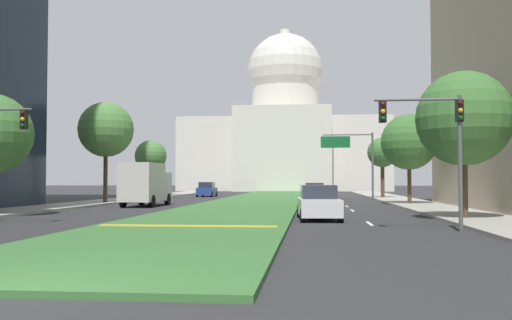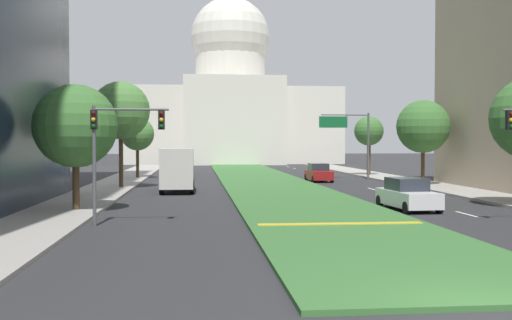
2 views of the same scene
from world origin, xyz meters
name	(u,v)px [view 1 (image 1 of 2)]	position (x,y,z in m)	size (l,w,h in m)	color
ground_plane	(264,199)	(0.00, 47.93, 0.00)	(260.00, 260.00, 0.00)	#2B2B2D
grass_median	(259,200)	(0.00, 43.14, 0.07)	(7.87, 86.28, 0.14)	#386B33
median_curb_nose	(188,226)	(0.00, 12.75, 0.16)	(7.08, 0.50, 0.04)	gold
lane_dashes_right	(336,198)	(7.46, 51.15, 0.00)	(0.16, 71.38, 0.01)	silver
sidewalk_left	(106,201)	(-12.98, 38.35, 0.07)	(4.00, 86.28, 0.15)	#9E9991
sidewalk_right	(410,203)	(12.98, 38.35, 0.07)	(4.00, 86.28, 0.15)	#9E9991
capitol_building	(285,135)	(0.00, 95.10, 10.38)	(37.16, 24.34, 30.34)	silver
traffic_light_near_right	(437,132)	(9.64, 12.92, 3.80)	(3.34, 0.35, 5.20)	#515456
overhead_guide_sign	(354,152)	(8.89, 45.15, 4.62)	(5.02, 0.20, 6.50)	#515456
street_tree_right_near	(464,119)	(12.24, 18.96, 4.94)	(4.61, 4.61, 7.26)	#4C3823
street_tree_left_mid	(106,130)	(-11.97, 35.41, 6.09)	(4.53, 4.53, 8.38)	#4C3823
street_tree_right_mid	(409,142)	(12.44, 35.42, 4.90)	(4.35, 4.35, 7.09)	#4C3823
street_tree_left_far	(151,156)	(-11.94, 48.18, 4.44)	(3.31, 3.31, 6.12)	#4C3823
street_tree_right_far	(382,153)	(12.24, 50.31, 4.78)	(3.12, 3.12, 6.39)	#4C3823
sedan_lead_stopped	(318,203)	(5.20, 18.98, 0.80)	(2.25, 4.71, 1.71)	silver
sedan_midblock	(314,193)	(5.12, 42.19, 0.79)	(1.96, 4.29, 1.68)	maroon
sedan_distant	(207,190)	(-7.42, 56.04, 0.79)	(2.01, 4.60, 1.69)	navy
box_truck_delivery	(146,184)	(-7.47, 31.77, 1.68)	(2.40, 6.40, 3.20)	#BCBCC1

